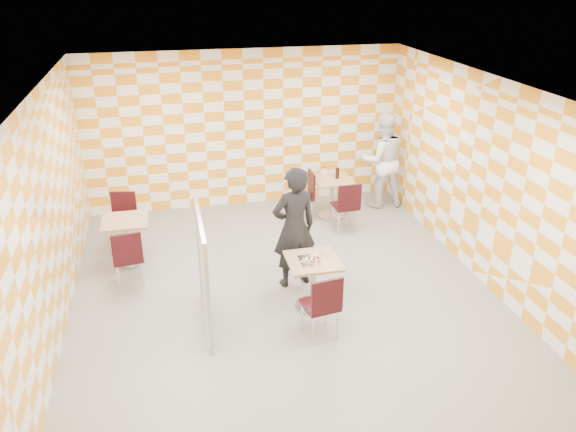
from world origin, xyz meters
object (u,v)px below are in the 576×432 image
at_px(partition, 204,273).
at_px(sport_bottle, 324,172).
at_px(main_table, 313,275).
at_px(empty_table, 126,234).
at_px(chair_empty_near, 128,255).
at_px(second_table, 332,191).
at_px(man_dark, 294,228).
at_px(chair_second_side, 306,192).
at_px(chair_main_front, 323,303).
at_px(chair_second_front, 347,203).
at_px(soda_bottle, 337,173).
at_px(chair_empty_far, 123,215).
at_px(man_white, 382,160).

relative_size(partition, sport_bottle, 7.75).
relative_size(main_table, empty_table, 1.00).
relative_size(chair_empty_near, partition, 0.60).
xyz_separation_m(second_table, man_dark, (-1.26, -2.23, 0.41)).
distance_m(main_table, partition, 1.51).
bearing_deg(chair_second_side, second_table, 3.22).
relative_size(empty_table, man_dark, 0.41).
height_order(second_table, chair_main_front, chair_main_front).
bearing_deg(chair_main_front, empty_table, 133.28).
bearing_deg(partition, chair_main_front, -24.16).
xyz_separation_m(chair_second_front, chair_second_side, (-0.58, 0.66, 0.00)).
height_order(chair_empty_near, sport_bottle, sport_bottle).
distance_m(chair_second_side, sport_bottle, 0.52).
distance_m(partition, sport_bottle, 4.03).
relative_size(main_table, man_dark, 0.41).
distance_m(main_table, soda_bottle, 3.19).
distance_m(chair_second_front, man_dark, 2.06).
xyz_separation_m(main_table, partition, (-1.48, -0.10, 0.28)).
bearing_deg(second_table, chair_second_side, -176.78).
distance_m(chair_empty_far, partition, 2.89).
xyz_separation_m(chair_empty_far, soda_bottle, (3.85, 0.37, 0.31)).
distance_m(second_table, chair_main_front, 3.84).
relative_size(chair_main_front, chair_second_front, 1.00).
distance_m(chair_second_front, sport_bottle, 0.91).
xyz_separation_m(partition, man_white, (3.72, 3.33, 0.14)).
bearing_deg(man_white, empty_table, 17.75).
height_order(chair_second_front, sport_bottle, sport_bottle).
bearing_deg(chair_empty_near, partition, -49.77).
bearing_deg(chair_empty_near, sport_bottle, 29.16).
bearing_deg(man_white, second_table, 18.49).
bearing_deg(soda_bottle, empty_table, -164.73).
bearing_deg(partition, man_white, 41.82).
bearing_deg(man_white, main_table, 57.40).
bearing_deg(chair_main_front, soda_bottle, 70.27).
relative_size(second_table, chair_empty_near, 0.81).
distance_m(chair_second_front, partition, 3.57).
bearing_deg(chair_empty_near, soda_bottle, 26.11).
xyz_separation_m(second_table, empty_table, (-3.69, -1.02, 0.00)).
xyz_separation_m(chair_main_front, chair_empty_near, (-2.42, 1.83, 0.00)).
distance_m(chair_empty_far, soda_bottle, 3.88).
height_order(chair_empty_far, man_white, man_white).
distance_m(chair_main_front, partition, 1.57).
relative_size(chair_empty_far, soda_bottle, 4.02).
distance_m(chair_empty_near, man_white, 5.20).
relative_size(chair_empty_far, sport_bottle, 4.62).
bearing_deg(man_dark, chair_second_front, -141.63).
relative_size(man_dark, soda_bottle, 8.00).
bearing_deg(chair_second_side, man_dark, -108.61).
relative_size(chair_second_side, soda_bottle, 4.02).
relative_size(empty_table, chair_second_side, 0.81).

